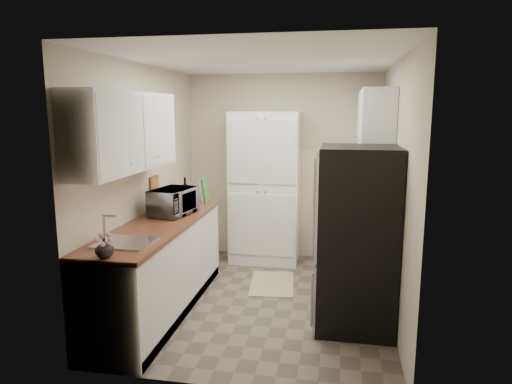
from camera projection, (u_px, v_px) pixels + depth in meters
ground at (264, 300)px, 4.91m from camera, size 3.20×3.20×0.00m
room_shell at (262, 149)px, 4.62m from camera, size 2.64×3.24×2.52m
pantry_cabinet at (265, 188)px, 6.04m from camera, size 0.90×0.55×2.00m
base_cabinet_left at (160, 269)px, 4.59m from camera, size 0.60×2.30×0.88m
countertop_left at (158, 225)px, 4.51m from camera, size 0.63×2.33×0.04m
base_cabinet_right at (355, 236)px, 5.81m from camera, size 0.60×0.80×0.88m
countertop_right at (357, 200)px, 5.73m from camera, size 0.63×0.83×0.04m
electric_range at (356, 252)px, 5.03m from camera, size 0.71×0.78×1.13m
refrigerator at (357, 239)px, 4.20m from camera, size 0.70×0.72×1.70m
microwave at (173, 202)px, 4.83m from camera, size 0.43×0.56×0.28m
wine_bottle at (185, 192)px, 5.40m from camera, size 0.07×0.07×0.29m
flower_vase at (104, 248)px, 3.44m from camera, size 0.15×0.15×0.15m
cutting_board at (206, 189)px, 5.53m from camera, size 0.04×0.24×0.30m
toaster_oven at (363, 190)px, 5.76m from camera, size 0.39×0.43×0.21m
fruit_basket at (362, 178)px, 5.75m from camera, size 0.31×0.31×0.11m
kitchen_mat at (272, 283)px, 5.37m from camera, size 0.58×0.84×0.01m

